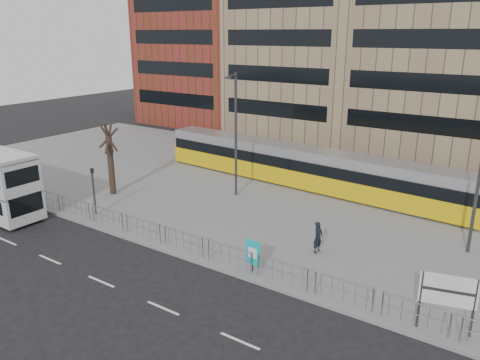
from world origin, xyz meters
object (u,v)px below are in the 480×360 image
Objects in this scene: pedestrian at (318,237)px; bare_tree at (107,120)px; lamp_post_west at (235,131)px; lamp_post_east at (480,176)px; traffic_light_west at (93,185)px; tram at (304,167)px; ad_panel at (253,253)px; station_sign at (448,293)px.

pedestrian is 0.24× the size of bare_tree.
pedestrian is at bearing -29.96° from lamp_post_west.
lamp_post_east is 23.36m from bare_tree.
tram is at bearing 65.23° from traffic_light_west.
pedestrian is at bearing 68.70° from ad_panel.
lamp_post_west is (5.27, 8.15, 2.72)m from traffic_light_west.
pedestrian is 14.47m from traffic_light_west.
pedestrian is 0.22× the size of lamp_post_east.
lamp_post_west reaches higher than tram.
traffic_light_west is 0.40× the size of lamp_post_east.
pedestrian is (1.75, 3.65, -0.08)m from ad_panel.
station_sign is at bearing 4.72° from ad_panel.
traffic_light_west reaches higher than station_sign.
bare_tree is at bearing 155.93° from station_sign.
tram is at bearing 119.33° from station_sign.
bare_tree is (-22.96, -4.14, 1.16)m from lamp_post_east.
tram is 11.28m from pedestrian.
pedestrian is at bearing 20.77° from traffic_light_west.
tram is 6.41m from lamp_post_west.
station_sign is at bearing -9.52° from bare_tree.
ad_panel is 0.93× the size of pedestrian.
traffic_light_west is at bearing -122.90° from lamp_post_west.
traffic_light_west is at bearing 109.97° from pedestrian.
tram is at bearing 41.42° from bare_tree.
lamp_post_east is at bearing 78.44° from station_sign.
station_sign is at bearing -109.26° from pedestrian.
ad_panel is 0.18× the size of lamp_post_west.
lamp_post_east reaches higher than traffic_light_west.
bare_tree is (-14.59, 3.98, 4.46)m from ad_panel.
bare_tree reaches higher than pedestrian.
lamp_post_east reaches higher than ad_panel.
traffic_light_west reaches higher than ad_panel.
lamp_post_east is at bearing -2.28° from lamp_post_west.
bare_tree is (-2.24, 3.40, 3.42)m from traffic_light_west.
lamp_post_west is 1.12× the size of lamp_post_east.
pedestrian is at bearing -1.17° from bare_tree.
lamp_post_east is (20.72, 7.54, 2.25)m from traffic_light_west.
lamp_post_east reaches higher than pedestrian.
ad_panel is at bearing 5.81° from traffic_light_west.
traffic_light_west is (-21.14, 0.52, 0.29)m from station_sign.
station_sign is 1.52× the size of ad_panel.
tram is at bearing 110.92° from ad_panel.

